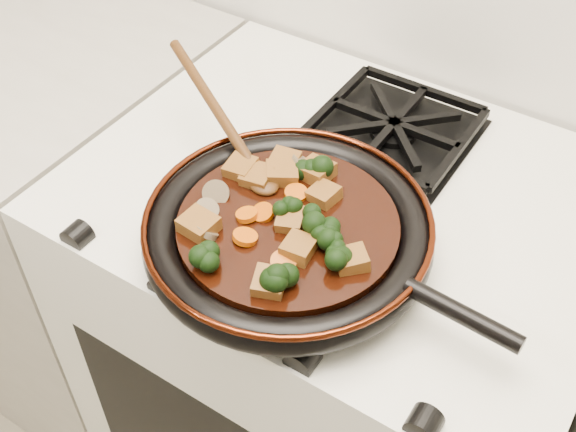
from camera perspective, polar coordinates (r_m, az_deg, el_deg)
The scene contains 34 objects.
stove at distance 1.37m, azimuth 3.62°, elevation -11.67°, with size 0.76×0.60×0.90m, color white.
burner_grate_front at distance 0.93m, azimuth 0.54°, elevation -2.06°, with size 0.23×0.23×0.03m, color black, non-canonical shape.
burner_grate_back at distance 1.11m, azimuth 8.35°, elevation 6.86°, with size 0.23×0.23×0.03m, color black, non-canonical shape.
skillet at distance 0.90m, azimuth 0.10°, elevation -1.22°, with size 0.49×0.37×0.05m.
braising_sauce at distance 0.90m, azimuth -0.00°, elevation -0.95°, with size 0.28×0.28×0.02m, color black.
tofu_cube_0 at distance 0.88m, azimuth 0.20°, elevation -0.36°, with size 0.04×0.03×0.02m, color brown.
tofu_cube_1 at distance 0.88m, azimuth -7.06°, elevation -0.75°, with size 0.04×0.04×0.02m, color brown.
tofu_cube_2 at distance 0.94m, azimuth -2.55°, elevation 3.27°, with size 0.03×0.04×0.02m, color brown.
tofu_cube_3 at distance 0.95m, azimuth 2.25°, elevation 3.55°, with size 0.04×0.04×0.02m, color brown.
tofu_cube_4 at distance 0.95m, azimuth -3.74°, elevation 3.76°, with size 0.04×0.04×0.02m, color brown.
tofu_cube_5 at distance 0.85m, azimuth 0.83°, elevation -2.61°, with size 0.04×0.03×0.02m, color brown.
tofu_cube_6 at distance 0.96m, azimuth -0.28°, elevation 4.28°, with size 0.04×0.04×0.02m, color brown.
tofu_cube_7 at distance 0.92m, azimuth 2.85°, elevation 1.68°, with size 0.03×0.04×0.02m, color brown.
tofu_cube_8 at distance 0.84m, azimuth 5.03°, elevation -3.49°, with size 0.03×0.04×0.02m, color brown.
tofu_cube_9 at distance 0.94m, azimuth -0.51°, elevation 3.30°, with size 0.04×0.04×0.02m, color brown.
tofu_cube_10 at distance 0.94m, azimuth -2.46°, elevation 3.01°, with size 0.04×0.03×0.02m, color brown.
tofu_cube_11 at distance 0.82m, azimuth -1.49°, elevation -5.31°, with size 0.04×0.04×0.02m, color brown.
broccoli_floret_0 at distance 0.87m, azimuth 2.25°, elevation -0.86°, with size 0.06×0.06×0.05m, color black, non-canonical shape.
broccoli_floret_1 at distance 0.95m, azimuth 2.07°, elevation 3.82°, with size 0.06×0.06×0.05m, color black, non-canonical shape.
broccoli_floret_2 at distance 0.84m, azimuth -6.38°, elevation -3.32°, with size 0.06×0.06×0.05m, color black, non-canonical shape.
broccoli_floret_3 at distance 0.82m, azimuth -1.14°, elevation -4.74°, with size 0.06×0.06×0.06m, color black, non-canonical shape.
broccoli_floret_4 at distance 0.86m, azimuth 3.41°, elevation -1.44°, with size 0.06×0.06×0.06m, color black, non-canonical shape.
broccoli_floret_5 at distance 0.84m, azimuth 4.35°, elevation -3.36°, with size 0.06×0.06×0.05m, color black, non-canonical shape.
broccoli_floret_6 at distance 0.89m, azimuth 0.31°, elevation 0.17°, with size 0.05×0.05×0.05m, color black, non-canonical shape.
carrot_coin_0 at distance 0.89m, azimuth -3.28°, elevation 0.10°, with size 0.03×0.03×0.01m, color #CA5105.
carrot_coin_1 at distance 0.90m, azimuth -2.00°, elevation 0.25°, with size 0.03×0.03×0.01m, color #CA5105.
carrot_coin_2 at distance 0.87m, azimuth -3.41°, elevation -1.66°, with size 0.03×0.03×0.01m, color #CA5105.
carrot_coin_3 at distance 0.92m, azimuth 0.64°, elevation 1.81°, with size 0.03×0.03×0.01m, color #CA5105.
carrot_coin_4 at distance 0.84m, azimuth -0.39°, elevation -3.68°, with size 0.03×0.03×0.01m, color #CA5105.
mushroom_slice_0 at distance 0.88m, azimuth -6.54°, elevation -1.28°, with size 0.03×0.03×0.01m, color brown.
mushroom_slice_1 at distance 0.90m, azimuth -6.44°, elevation 0.50°, with size 0.03×0.03×0.01m, color brown.
mushroom_slice_2 at distance 0.96m, azimuth 1.24°, elevation 4.08°, with size 0.04×0.04×0.01m, color brown.
mushroom_slice_3 at distance 0.92m, azimuth -5.72°, elevation 1.81°, with size 0.03×0.03×0.01m, color brown.
wooden_spoon at distance 0.98m, azimuth -4.35°, elevation 6.33°, with size 0.16×0.10×0.28m.
Camera 1 is at (0.34, 1.01, 1.60)m, focal length 45.00 mm.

